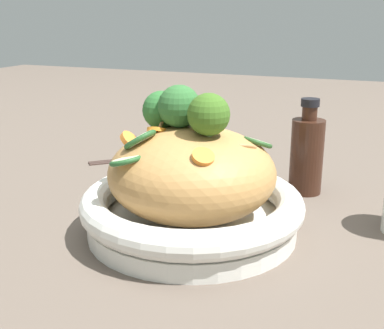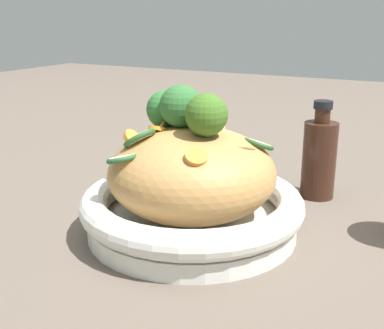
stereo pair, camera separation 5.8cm
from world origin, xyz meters
TOP-DOWN VIEW (x-y plane):
  - ground_plane at (0.00, 0.00)m, footprint 3.00×3.00m
  - serving_bowl at (0.00, 0.00)m, footprint 0.26×0.26m
  - noodle_heap at (-0.00, 0.00)m, footprint 0.19×0.19m
  - broccoli_florets at (-0.01, -0.01)m, footprint 0.10×0.14m
  - carrot_coins at (-0.00, -0.02)m, footprint 0.15×0.14m
  - zucchini_slices at (0.00, -0.02)m, footprint 0.15×0.16m
  - chicken_chunks at (-0.03, -0.01)m, footprint 0.07×0.08m
  - soy_sauce_bottle at (-0.19, 0.10)m, footprint 0.05×0.05m
  - chopsticks_pair at (-0.26, -0.19)m, footprint 0.16×0.17m

SIDE VIEW (x-z plane):
  - ground_plane at x=0.00m, z-range 0.00..0.00m
  - chopsticks_pair at x=-0.26m, z-range 0.00..0.01m
  - serving_bowl at x=0.00m, z-range 0.00..0.05m
  - soy_sauce_bottle at x=-0.19m, z-range -0.01..0.13m
  - noodle_heap at x=0.00m, z-range 0.01..0.13m
  - carrot_coins at x=0.00m, z-range 0.10..0.13m
  - zucchini_slices at x=0.00m, z-range 0.09..0.14m
  - chicken_chunks at x=-0.03m, z-range 0.11..0.14m
  - broccoli_florets at x=-0.01m, z-range 0.11..0.18m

